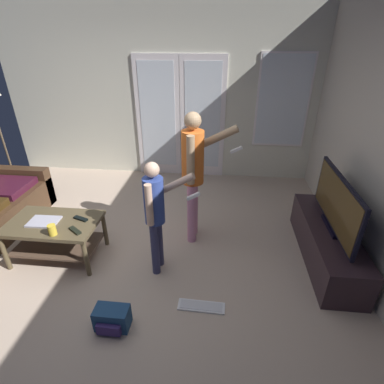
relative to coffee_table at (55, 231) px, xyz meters
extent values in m
cube|color=#BAA38E|center=(0.71, -0.11, -0.35)|extent=(5.25, 5.22, 0.02)
cube|color=beige|center=(0.71, 2.46, 1.06)|extent=(5.25, 0.06, 2.81)
cube|color=white|center=(0.68, 2.42, 0.65)|extent=(0.75, 0.02, 2.04)
cube|color=silver|center=(0.68, 2.41, 0.70)|extent=(0.59, 0.01, 1.74)
cube|color=white|center=(1.44, 2.42, 0.65)|extent=(0.75, 0.02, 2.04)
cube|color=silver|center=(1.44, 2.41, 0.70)|extent=(0.59, 0.01, 1.74)
cube|color=white|center=(2.71, 2.42, 0.98)|extent=(0.82, 0.02, 1.45)
cube|color=silver|center=(2.71, 2.41, 0.98)|extent=(0.76, 0.01, 1.39)
cube|color=#402B1B|center=(-1.17, 1.13, -0.06)|extent=(0.92, 0.16, 0.56)
cube|color=#401426|center=(-1.13, 0.75, 0.11)|extent=(0.68, 0.57, 0.09)
cube|color=brown|center=(0.00, 0.00, 0.11)|extent=(0.97, 0.59, 0.04)
cube|color=brown|center=(0.00, 0.00, -0.18)|extent=(0.89, 0.51, 0.02)
cylinder|color=brown|center=(-0.45, -0.26, -0.13)|extent=(0.05, 0.05, 0.43)
cylinder|color=brown|center=(0.45, -0.26, -0.13)|extent=(0.05, 0.05, 0.43)
cylinder|color=brown|center=(-0.45, 0.26, -0.13)|extent=(0.05, 0.05, 0.43)
cylinder|color=brown|center=(0.45, 0.26, -0.13)|extent=(0.05, 0.05, 0.43)
cube|color=#2C1D23|center=(3.00, 0.29, -0.13)|extent=(0.45, 1.51, 0.41)
cube|color=black|center=(3.00, -0.46, -0.11)|extent=(0.38, 0.02, 0.23)
cube|color=black|center=(3.00, 0.29, 0.09)|extent=(0.08, 0.42, 0.04)
cube|color=black|center=(3.00, 0.29, 0.39)|extent=(0.04, 1.21, 0.55)
cube|color=#4C3819|center=(2.98, 0.29, 0.39)|extent=(0.00, 1.16, 0.50)
cylinder|color=pink|center=(1.47, 0.45, 0.04)|extent=(0.11, 0.11, 0.76)
cylinder|color=pink|center=(1.47, 0.62, 0.04)|extent=(0.11, 0.11, 0.76)
cylinder|color=orange|center=(1.47, 0.53, 0.72)|extent=(0.25, 0.25, 0.60)
sphere|color=tan|center=(1.47, 0.53, 1.13)|extent=(0.18, 0.18, 0.18)
cylinder|color=tan|center=(1.47, 0.37, 0.76)|extent=(0.09, 0.09, 0.53)
cylinder|color=tan|center=(1.71, 0.70, 0.90)|extent=(0.51, 0.10, 0.32)
cube|color=white|center=(1.95, 0.69, 0.78)|extent=(0.14, 0.04, 0.09)
cylinder|color=#393A60|center=(1.15, -0.14, -0.04)|extent=(0.08, 0.08, 0.61)
cylinder|color=#393A60|center=(1.17, -0.01, -0.04)|extent=(0.08, 0.08, 0.61)
cylinder|color=#304592|center=(1.16, -0.08, 0.51)|extent=(0.20, 0.20, 0.48)
sphere|color=#D6AC91|center=(1.16, -0.08, 0.83)|extent=(0.15, 0.15, 0.15)
cylinder|color=#D6AC91|center=(1.15, -0.21, 0.53)|extent=(0.07, 0.07, 0.42)
cylinder|color=#D6AC91|center=(1.35, 0.04, 0.63)|extent=(0.40, 0.11, 0.28)
cube|color=white|center=(1.53, 0.02, 0.52)|extent=(0.14, 0.05, 0.10)
cylinder|color=#32342C|center=(-1.53, 1.49, -0.33)|extent=(0.26, 0.26, 0.02)
cylinder|color=brown|center=(-1.53, 1.49, 0.43)|extent=(0.03, 0.03, 1.53)
cube|color=navy|center=(0.92, -0.84, -0.24)|extent=(0.29, 0.16, 0.21)
cube|color=#3B2963|center=(0.92, -0.94, -0.26)|extent=(0.21, 0.04, 0.10)
cube|color=white|center=(1.67, -0.56, -0.33)|extent=(0.44, 0.14, 0.02)
cube|color=silver|center=(1.67, -0.56, -0.32)|extent=(0.40, 0.11, 0.00)
cube|color=#AEACBB|center=(-0.09, -0.02, 0.14)|extent=(0.32, 0.24, 0.02)
cylinder|color=gold|center=(0.13, -0.22, 0.18)|extent=(0.08, 0.08, 0.11)
cube|color=black|center=(0.29, 0.08, 0.14)|extent=(0.18, 0.11, 0.02)
cube|color=black|center=(0.33, -0.14, 0.14)|extent=(0.17, 0.14, 0.02)
camera|label=1|loc=(1.78, -2.47, 1.91)|focal=27.47mm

